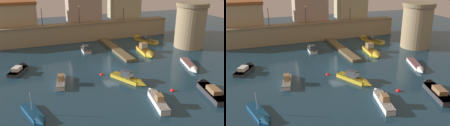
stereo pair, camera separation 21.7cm
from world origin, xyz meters
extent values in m
plane|color=#19384C|center=(0.00, 0.00, 0.00)|extent=(106.56, 106.56, 0.00)
cube|color=#9E8966|center=(0.00, 19.03, 1.97)|extent=(42.71, 2.55, 3.94)
cube|color=#817053|center=(0.00, 19.03, 4.06)|extent=(42.71, 2.85, 0.24)
cube|color=tan|center=(-14.92, 23.01, 6.21)|extent=(10.64, 5.40, 4.54)
cube|color=brown|center=(-14.92, 23.01, 8.83)|extent=(11.07, 5.62, 0.70)
cube|color=tan|center=(1.35, 22.41, 8.17)|extent=(7.93, 4.22, 8.46)
cube|color=tan|center=(12.10, 22.86, 7.38)|extent=(7.26, 5.11, 6.89)
cylinder|color=#9E8966|center=(19.98, 6.17, 4.24)|extent=(6.05, 6.05, 8.49)
cylinder|color=#867556|center=(19.98, 6.17, 8.89)|extent=(6.54, 6.54, 0.80)
cube|color=brown|center=(4.44, 9.79, 0.26)|extent=(1.83, 15.93, 0.52)
cylinder|color=#473C27|center=(5.26, 16.17, 0.35)|extent=(0.20, 0.20, 0.70)
cylinder|color=#473C27|center=(5.26, 12.98, 0.35)|extent=(0.20, 0.20, 0.70)
cylinder|color=#473C27|center=(5.26, 9.79, 0.35)|extent=(0.20, 0.20, 0.70)
cylinder|color=#473C27|center=(5.26, 6.61, 0.35)|extent=(0.20, 0.20, 0.70)
cylinder|color=#473C27|center=(5.26, 3.42, 0.35)|extent=(0.20, 0.20, 0.70)
cylinder|color=black|center=(-8.72, 19.03, 5.90)|extent=(0.12, 0.12, 3.45)
sphere|color=#F9D172|center=(-8.72, 19.03, 7.78)|extent=(0.32, 0.32, 0.32)
cylinder|color=black|center=(-0.56, 19.03, 5.94)|extent=(0.12, 0.12, 3.53)
sphere|color=#F9D172|center=(-0.56, 19.03, 7.86)|extent=(0.32, 0.32, 0.32)
cylinder|color=black|center=(10.33, 19.03, 5.61)|extent=(0.12, 0.12, 2.86)
sphere|color=#F9D172|center=(10.33, 19.03, 7.19)|extent=(0.32, 0.32, 0.32)
cube|color=gold|center=(13.44, 12.75, 0.31)|extent=(3.65, 5.84, 0.63)
cone|color=gold|center=(12.14, 15.97, 0.31)|extent=(1.98, 1.89, 1.57)
cube|color=brown|center=(13.44, 12.75, 0.59)|extent=(3.72, 5.96, 0.08)
cube|color=#333842|center=(13.31, 13.08, 0.91)|extent=(1.65, 1.77, 0.57)
cube|color=#99B7C6|center=(13.04, 13.74, 0.94)|extent=(1.03, 0.46, 0.34)
cylinder|color=#B2B2B7|center=(13.32, 13.06, 1.41)|extent=(0.08, 0.08, 1.57)
cube|color=#333338|center=(8.96, -13.26, 0.35)|extent=(3.02, 5.85, 0.70)
cone|color=#333338|center=(9.84, -9.91, 0.35)|extent=(1.88, 1.75, 1.58)
cube|color=black|center=(8.96, -13.26, 0.66)|extent=(3.08, 5.97, 0.08)
cube|color=olive|center=(8.90, -13.51, 0.98)|extent=(1.63, 2.32, 0.58)
cube|color=#99B7C6|center=(9.16, -12.49, 1.01)|extent=(1.00, 0.32, 0.35)
cube|color=silver|center=(1.24, -12.74, 0.38)|extent=(2.16, 5.16, 0.76)
cone|color=silver|center=(1.89, -9.64, 0.38)|extent=(1.35, 1.59, 1.08)
cube|color=slate|center=(1.24, -12.74, 0.72)|extent=(2.21, 5.27, 0.08)
cube|color=olive|center=(1.20, -12.91, 1.12)|extent=(1.01, 1.29, 0.72)
cube|color=#99B7C6|center=(1.32, -12.34, 1.16)|extent=(0.70, 0.21, 0.43)
cube|color=gold|center=(9.27, 5.88, 0.34)|extent=(2.41, 5.53, 0.69)
cone|color=gold|center=(8.85, 2.58, 0.34)|extent=(1.83, 1.60, 1.67)
cube|color=brown|center=(9.27, 5.88, 0.65)|extent=(2.46, 5.64, 0.08)
cube|color=olive|center=(9.36, 6.56, 1.23)|extent=(1.44, 1.69, 1.08)
cube|color=#99B7C6|center=(9.26, 5.79, 1.28)|extent=(1.13, 0.20, 0.65)
cube|color=silver|center=(-8.79, -2.85, 0.33)|extent=(2.06, 4.49, 0.66)
cone|color=silver|center=(-8.18, -0.19, 0.33)|extent=(1.31, 1.42, 1.06)
cube|color=slate|center=(-8.79, -2.85, 0.62)|extent=(2.10, 4.58, 0.08)
cube|color=olive|center=(-8.75, -2.69, 1.04)|extent=(1.06, 1.23, 0.77)
cube|color=#99B7C6|center=(-8.63, -2.17, 1.08)|extent=(0.75, 0.23, 0.46)
cube|color=white|center=(13.02, -3.08, 0.27)|extent=(2.92, 5.41, 0.55)
cone|color=white|center=(11.94, -6.19, 0.27)|extent=(1.59, 1.71, 1.20)
cube|color=#7C545C|center=(13.02, -3.08, 0.51)|extent=(2.98, 5.52, 0.08)
cube|color=#333338|center=(-14.49, 3.77, 0.28)|extent=(3.30, 4.40, 0.56)
cone|color=#333338|center=(-13.31, 6.07, 0.28)|extent=(1.87, 1.72, 1.51)
cube|color=black|center=(-14.49, 3.77, 0.52)|extent=(3.37, 4.49, 0.08)
cube|color=silver|center=(-14.59, 3.57, 0.84)|extent=(1.72, 1.96, 0.57)
cube|color=#99B7C6|center=(-14.22, 4.30, 0.87)|extent=(0.90, 0.50, 0.34)
cube|color=gold|center=(0.41, -4.82, 0.31)|extent=(3.36, 4.96, 0.62)
cone|color=gold|center=(1.80, -7.58, 0.31)|extent=(1.72, 1.78, 1.23)
cube|color=#516E15|center=(0.41, -4.82, 0.58)|extent=(3.42, 5.06, 0.08)
cube|color=#333842|center=(0.49, -4.98, 1.11)|extent=(1.50, 1.97, 0.98)
cube|color=#99B7C6|center=(0.90, -5.79, 1.16)|extent=(0.64, 0.36, 0.59)
cube|color=white|center=(-1.48, 10.77, 0.25)|extent=(1.66, 3.63, 0.49)
cone|color=white|center=(-1.36, 12.99, 0.25)|extent=(1.45, 1.07, 1.40)
cube|color=#658451|center=(-1.48, 10.77, 0.45)|extent=(1.69, 3.70, 0.08)
cube|color=#333842|center=(-1.49, 10.59, 0.89)|extent=(1.14, 1.37, 0.79)
cube|color=#99B7C6|center=(-1.45, 11.24, 0.93)|extent=(0.96, 0.11, 0.47)
cube|color=#195689|center=(-13.17, -9.50, 0.27)|extent=(2.38, 4.33, 0.55)
cone|color=#195689|center=(-12.42, -11.99, 0.27)|extent=(1.46, 1.45, 1.18)
cube|color=#0D2446|center=(-13.17, -9.50, 0.51)|extent=(2.43, 4.42, 0.08)
cylinder|color=#B2B2B7|center=(-13.17, -9.49, 1.63)|extent=(0.08, 0.08, 2.17)
sphere|color=red|center=(4.95, -10.28, 0.00)|extent=(0.62, 0.62, 0.62)
sphere|color=red|center=(-2.27, -1.69, 0.00)|extent=(0.59, 0.59, 0.59)
camera|label=1|loc=(-13.15, -34.76, 15.16)|focal=38.83mm
camera|label=2|loc=(-12.95, -34.83, 15.16)|focal=38.83mm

